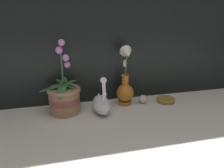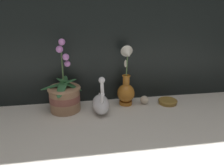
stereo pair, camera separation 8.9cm
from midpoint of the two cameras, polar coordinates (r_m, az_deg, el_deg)
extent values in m
plane|color=beige|center=(1.18, 0.55, -9.25)|extent=(2.80, 2.80, 0.00)
cube|color=black|center=(1.32, -2.66, 20.90)|extent=(2.80, 0.03, 1.20)
cylinder|color=#9E7556|center=(1.27, -14.28, -4.15)|extent=(0.17, 0.17, 0.14)
cylinder|color=brown|center=(1.27, -14.30, -3.85)|extent=(0.17, 0.17, 0.04)
torus|color=#9E7556|center=(1.25, -14.51, -1.49)|extent=(0.19, 0.19, 0.02)
cylinder|color=#4C6B3D|center=(1.21, -15.05, 4.49)|extent=(0.01, 0.03, 0.25)
ellipsoid|color=#2D6038|center=(1.24, -13.22, -0.43)|extent=(0.15, 0.06, 0.09)
ellipsoid|color=#2D6038|center=(1.27, -14.37, -0.03)|extent=(0.07, 0.15, 0.09)
ellipsoid|color=#2D6038|center=(1.24, -15.97, -0.54)|extent=(0.22, 0.08, 0.07)
ellipsoid|color=#2D6038|center=(1.21, -14.95, -0.98)|extent=(0.09, 0.17, 0.09)
sphere|color=#C67AD1|center=(1.17, -15.24, 10.39)|extent=(0.04, 0.04, 0.04)
sphere|color=#C67AD1|center=(1.18, -15.80, 8.52)|extent=(0.04, 0.04, 0.04)
sphere|color=#C67AD1|center=(1.17, -14.14, 6.64)|extent=(0.04, 0.04, 0.04)
sphere|color=#C67AD1|center=(1.18, -13.73, 4.92)|extent=(0.03, 0.03, 0.03)
ellipsoid|color=white|center=(1.24, -4.88, -5.41)|extent=(0.10, 0.18, 0.10)
cone|color=white|center=(1.29, -5.37, -3.60)|extent=(0.05, 0.07, 0.07)
cylinder|color=white|center=(1.15, -4.41, -4.08)|extent=(0.02, 0.06, 0.08)
sphere|color=white|center=(1.12, -4.29, -2.84)|extent=(0.02, 0.02, 0.02)
cylinder|color=white|center=(1.11, -4.42, -0.97)|extent=(0.02, 0.04, 0.08)
sphere|color=white|center=(1.11, -4.55, 0.92)|extent=(0.03, 0.03, 0.03)
cylinder|color=#B26B23|center=(1.36, 1.48, -4.73)|extent=(0.08, 0.08, 0.02)
ellipsoid|color=#B26B23|center=(1.33, 1.51, -2.32)|extent=(0.11, 0.11, 0.11)
cylinder|color=#B26B23|center=(1.30, 1.54, 0.97)|extent=(0.04, 0.04, 0.06)
torus|color=#B26B23|center=(1.29, 1.55, 2.24)|extent=(0.05, 0.05, 0.01)
cylinder|color=#567A47|center=(1.27, 1.68, 4.62)|extent=(0.01, 0.02, 0.12)
cone|color=white|center=(1.23, 1.95, 7.95)|extent=(0.07, 0.08, 0.08)
ellipsoid|color=white|center=(1.27, 1.35, 5.41)|extent=(0.02, 0.02, 0.04)
sphere|color=beige|center=(1.37, 6.28, -3.93)|extent=(0.05, 0.05, 0.05)
cylinder|color=olive|center=(1.41, 12.09, -4.13)|extent=(0.11, 0.11, 0.02)
torus|color=olive|center=(1.41, 12.11, -3.86)|extent=(0.12, 0.12, 0.01)
camera|label=1|loc=(0.04, -92.06, -0.73)|focal=35.00mm
camera|label=2|loc=(0.04, 87.94, 0.73)|focal=35.00mm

